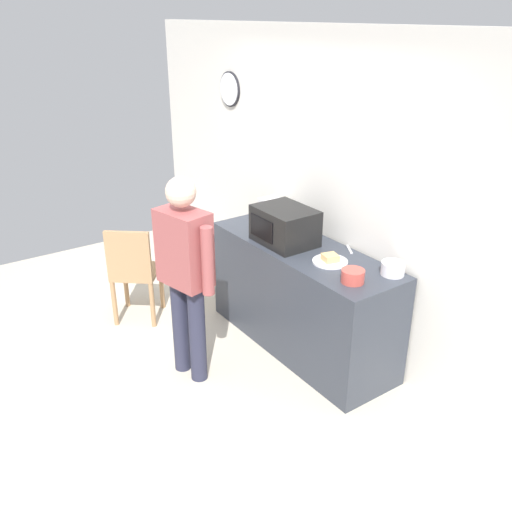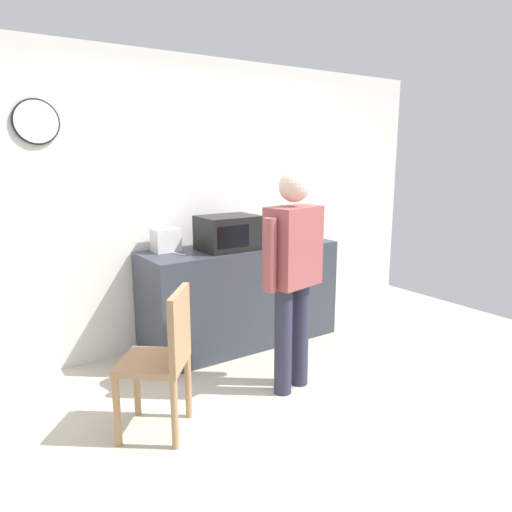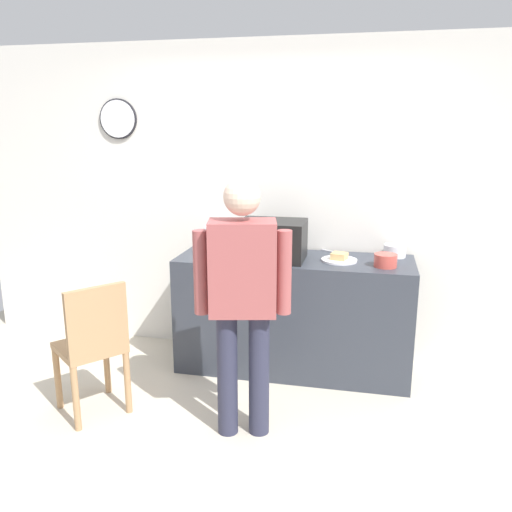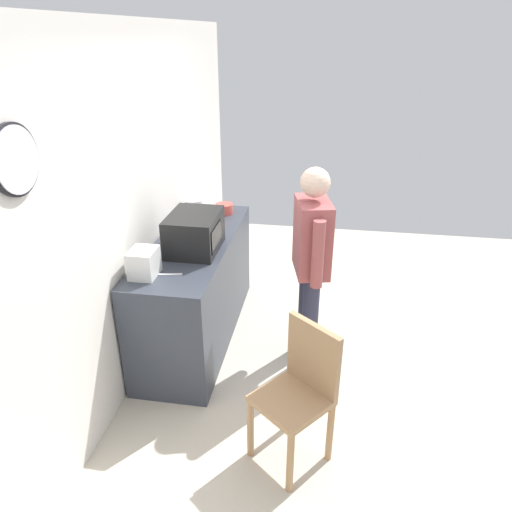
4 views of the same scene
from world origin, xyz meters
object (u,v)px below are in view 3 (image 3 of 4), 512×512
object	(u,v)px
sandwich_plate	(339,259)
spoon_utensil	(330,251)
microwave	(272,240)
salad_bowl	(386,260)
wooden_chair	(93,343)
cereal_bowl	(395,251)
toaster	(220,237)
person_standing	(243,291)
fork_utensil	(218,254)

from	to	relation	value
sandwich_plate	spoon_utensil	bearing A→B (deg)	107.68
microwave	sandwich_plate	world-z (taller)	microwave
salad_bowl	wooden_chair	distance (m)	2.13
cereal_bowl	toaster	distance (m)	1.42
microwave	person_standing	size ratio (longest dim) A/B	0.31
sandwich_plate	fork_utensil	distance (m)	0.96
cereal_bowl	wooden_chair	bearing A→B (deg)	-148.21
toaster	person_standing	xyz separation A→B (m)	(0.48, -1.16, -0.07)
microwave	fork_utensil	distance (m)	0.48
microwave	cereal_bowl	world-z (taller)	microwave
cereal_bowl	person_standing	xyz separation A→B (m)	(-0.94, -1.20, -0.02)
cereal_bowl	fork_utensil	bearing A→B (deg)	-170.91
cereal_bowl	spoon_utensil	size ratio (longest dim) A/B	1.02
toaster	wooden_chair	world-z (taller)	toaster
wooden_chair	toaster	bearing A→B (deg)	65.08
microwave	spoon_utensil	size ratio (longest dim) A/B	2.94
salad_bowl	toaster	xyz separation A→B (m)	(-1.34, 0.28, 0.05)
microwave	sandwich_plate	distance (m)	0.53
person_standing	fork_utensil	bearing A→B (deg)	114.37
salad_bowl	fork_utensil	world-z (taller)	salad_bowl
toaster	fork_utensil	distance (m)	0.20
fork_utensil	spoon_utensil	xyz separation A→B (m)	(0.87, 0.28, 0.00)
sandwich_plate	person_standing	bearing A→B (deg)	-118.15
toaster	fork_utensil	world-z (taller)	toaster
cereal_bowl	toaster	bearing A→B (deg)	-178.21
person_standing	salad_bowl	bearing A→B (deg)	45.62
microwave	cereal_bowl	xyz separation A→B (m)	(0.93, 0.28, -0.10)
sandwich_plate	toaster	distance (m)	1.02
person_standing	wooden_chair	distance (m)	1.11
toaster	wooden_chair	distance (m)	1.38
microwave	cereal_bowl	distance (m)	0.97
microwave	wooden_chair	xyz separation A→B (m)	(-1.03, -0.93, -0.55)
fork_utensil	cereal_bowl	bearing A→B (deg)	9.09
sandwich_plate	person_standing	distance (m)	1.10
toaster	person_standing	distance (m)	1.26
toaster	salad_bowl	bearing A→B (deg)	-11.86
microwave	wooden_chair	bearing A→B (deg)	-137.79
wooden_chair	fork_utensil	bearing A→B (deg)	59.80
cereal_bowl	fork_utensil	size ratio (longest dim) A/B	1.02
person_standing	spoon_utensil	bearing A→B (deg)	71.34
microwave	person_standing	world-z (taller)	person_standing
salad_bowl	person_standing	bearing A→B (deg)	-134.38
salad_bowl	person_standing	size ratio (longest dim) A/B	0.10
cereal_bowl	spoon_utensil	distance (m)	0.51
sandwich_plate	fork_utensil	bearing A→B (deg)	179.29
cereal_bowl	spoon_utensil	xyz separation A→B (m)	(-0.51, 0.06, -0.04)
spoon_utensil	wooden_chair	size ratio (longest dim) A/B	0.18
sandwich_plate	cereal_bowl	size ratio (longest dim) A/B	1.57
microwave	person_standing	bearing A→B (deg)	-90.45
sandwich_plate	wooden_chair	bearing A→B (deg)	-147.54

